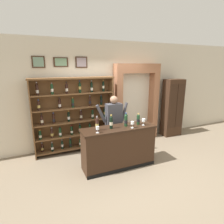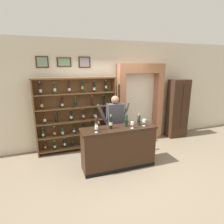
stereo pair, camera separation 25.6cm
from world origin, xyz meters
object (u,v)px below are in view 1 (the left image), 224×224
(tasting_bottle_grappa, at_px, (111,122))
(wine_glass_left, at_px, (97,128))
(side_cabinet, at_px, (172,108))
(tasting_bottle_prosecco, at_px, (126,120))
(shopkeeper, at_px, (114,120))
(wine_glass_right, at_px, (144,120))
(tasting_bottle_super_tuscan, at_px, (138,119))
(wine_shelf, at_px, (74,114))
(tasting_counter, at_px, (119,147))
(wine_glass_center, at_px, (132,123))
(tasting_bottle_bianco, at_px, (97,124))

(tasting_bottle_grappa, relative_size, wine_glass_left, 2.28)
(side_cabinet, distance_m, tasting_bottle_prosecco, 2.61)
(shopkeeper, bearing_deg, wine_glass_right, -51.93)
(tasting_bottle_prosecco, relative_size, wine_glass_left, 2.31)
(tasting_bottle_grappa, xyz_separation_m, tasting_bottle_super_tuscan, (0.70, 0.02, -0.02))
(wine_shelf, distance_m, tasting_counter, 1.57)
(tasting_bottle_prosecco, height_order, wine_glass_right, tasting_bottle_prosecco)
(shopkeeper, distance_m, wine_glass_center, 0.71)
(tasting_bottle_super_tuscan, xyz_separation_m, wine_glass_center, (-0.25, -0.17, -0.02))
(wine_glass_center, bearing_deg, wine_glass_left, 179.12)
(wine_shelf, relative_size, wine_glass_right, 13.87)
(tasting_bottle_bianco, distance_m, tasting_bottle_prosecco, 0.70)
(tasting_bottle_grappa, relative_size, wine_glass_right, 2.00)
(side_cabinet, height_order, shopkeeper, side_cabinet)
(side_cabinet, bearing_deg, tasting_bottle_prosecco, -154.04)
(wine_shelf, bearing_deg, tasting_counter, -59.61)
(tasting_counter, bearing_deg, tasting_bottle_prosecco, 5.61)
(side_cabinet, height_order, wine_glass_right, side_cabinet)
(tasting_bottle_bianco, bearing_deg, wine_glass_left, -105.77)
(side_cabinet, distance_m, tasting_bottle_grappa, 2.96)
(wine_glass_right, bearing_deg, side_cabinet, 32.72)
(shopkeeper, height_order, tasting_bottle_super_tuscan, shopkeeper)
(wine_glass_center, xyz_separation_m, wine_glass_right, (0.33, 0.07, 0.01))
(tasting_bottle_grappa, distance_m, wine_glass_left, 0.39)
(wine_glass_right, bearing_deg, tasting_bottle_bianco, 175.54)
(tasting_bottle_grappa, xyz_separation_m, tasting_bottle_prosecco, (0.37, 0.02, 0.00))
(wine_shelf, bearing_deg, wine_glass_right, -45.18)
(side_cabinet, relative_size, shopkeeper, 1.18)
(wine_glass_left, bearing_deg, shopkeeper, 45.44)
(tasting_counter, distance_m, wine_glass_center, 0.67)
(tasting_bottle_bianco, distance_m, wine_glass_left, 0.16)
(tasting_bottle_grappa, bearing_deg, wine_glass_center, -18.72)
(tasting_bottle_super_tuscan, distance_m, wine_glass_left, 1.08)
(side_cabinet, height_order, tasting_bottle_prosecco, side_cabinet)
(shopkeeper, bearing_deg, wine_shelf, 139.57)
(tasting_counter, xyz_separation_m, wine_glass_center, (0.26, -0.15, 0.59))
(tasting_bottle_grappa, height_order, wine_glass_right, tasting_bottle_grappa)
(wine_shelf, height_order, wine_glass_right, wine_shelf)
(wine_shelf, height_order, tasting_bottle_grappa, wine_shelf)
(tasting_bottle_bianco, height_order, wine_glass_center, tasting_bottle_bianco)
(shopkeeper, distance_m, tasting_bottle_super_tuscan, 0.67)
(tasting_bottle_bianco, bearing_deg, tasting_bottle_super_tuscan, 1.01)
(tasting_bottle_grappa, height_order, tasting_bottle_super_tuscan, tasting_bottle_grappa)
(tasting_bottle_grappa, height_order, wine_glass_left, tasting_bottle_grappa)
(side_cabinet, height_order, tasting_bottle_bianco, side_cabinet)
(tasting_bottle_super_tuscan, distance_m, wine_glass_center, 0.30)
(shopkeeper, bearing_deg, wine_glass_left, -134.56)
(tasting_counter, bearing_deg, wine_glass_center, -29.64)
(tasting_bottle_bianco, relative_size, wine_glass_right, 2.03)
(wine_glass_center, bearing_deg, side_cabinet, 30.00)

